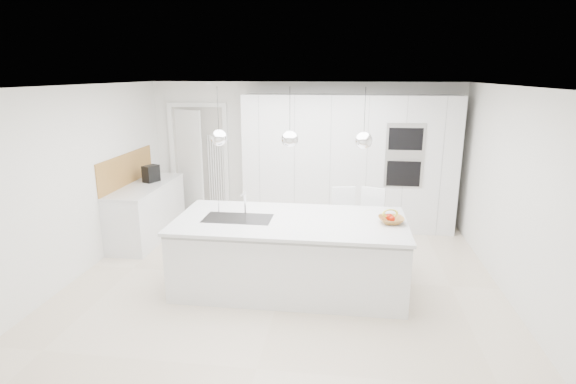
# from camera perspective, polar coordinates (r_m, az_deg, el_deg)

# --- Properties ---
(floor) EXTENTS (5.50, 5.50, 0.00)m
(floor) POSITION_cam_1_polar(r_m,az_deg,el_deg) (6.13, -0.37, -10.72)
(floor) COLOR beige
(floor) RESTS_ON ground
(wall_back) EXTENTS (5.50, 0.00, 5.50)m
(wall_back) POSITION_cam_1_polar(r_m,az_deg,el_deg) (8.13, 2.01, 4.99)
(wall_back) COLOR white
(wall_back) RESTS_ON ground
(wall_left) EXTENTS (0.00, 5.00, 5.00)m
(wall_left) POSITION_cam_1_polar(r_m,az_deg,el_deg) (6.65, -24.60, 1.38)
(wall_left) COLOR white
(wall_left) RESTS_ON ground
(ceiling) EXTENTS (5.50, 5.50, 0.00)m
(ceiling) POSITION_cam_1_polar(r_m,az_deg,el_deg) (5.53, -0.41, 13.35)
(ceiling) COLOR white
(ceiling) RESTS_ON wall_back
(tall_cabinets) EXTENTS (3.60, 0.60, 2.30)m
(tall_cabinets) POSITION_cam_1_polar(r_m,az_deg,el_deg) (7.82, 7.65, 3.72)
(tall_cabinets) COLOR silver
(tall_cabinets) RESTS_ON floor
(oven_stack) EXTENTS (0.62, 0.04, 1.05)m
(oven_stack) POSITION_cam_1_polar(r_m,az_deg,el_deg) (7.54, 14.58, 4.50)
(oven_stack) COLOR #A5A5A8
(oven_stack) RESTS_ON tall_cabinets
(doorway_frame) EXTENTS (1.11, 0.08, 2.13)m
(doorway_frame) POSITION_cam_1_polar(r_m,az_deg,el_deg) (8.55, -11.17, 3.67)
(doorway_frame) COLOR white
(doorway_frame) RESTS_ON floor
(hallway_door) EXTENTS (0.76, 0.38, 2.00)m
(hallway_door) POSITION_cam_1_polar(r_m,az_deg,el_deg) (8.59, -12.86, 3.49)
(hallway_door) COLOR white
(hallway_door) RESTS_ON floor
(radiator) EXTENTS (0.32, 0.04, 1.40)m
(radiator) POSITION_cam_1_polar(r_m,az_deg,el_deg) (8.48, -9.08, 2.46)
(radiator) COLOR white
(radiator) RESTS_ON floor
(left_base_cabinets) EXTENTS (0.60, 1.80, 0.86)m
(left_base_cabinets) POSITION_cam_1_polar(r_m,az_deg,el_deg) (7.73, -17.43, -2.49)
(left_base_cabinets) COLOR silver
(left_base_cabinets) RESTS_ON floor
(left_worktop) EXTENTS (0.62, 1.82, 0.04)m
(left_worktop) POSITION_cam_1_polar(r_m,az_deg,el_deg) (7.61, -17.70, 0.74)
(left_worktop) COLOR silver
(left_worktop) RESTS_ON left_base_cabinets
(oak_backsplash) EXTENTS (0.02, 1.80, 0.50)m
(oak_backsplash) POSITION_cam_1_polar(r_m,az_deg,el_deg) (7.68, -19.80, 2.76)
(oak_backsplash) COLOR #AF7F42
(oak_backsplash) RESTS_ON wall_left
(island_base) EXTENTS (2.80, 1.20, 0.86)m
(island_base) POSITION_cam_1_polar(r_m,az_deg,el_deg) (5.67, 0.22, -8.16)
(island_base) COLOR silver
(island_base) RESTS_ON floor
(island_worktop) EXTENTS (2.84, 1.40, 0.04)m
(island_worktop) POSITION_cam_1_polar(r_m,az_deg,el_deg) (5.55, 0.29, -3.68)
(island_worktop) COLOR silver
(island_worktop) RESTS_ON island_base
(island_sink) EXTENTS (0.84, 0.44, 0.18)m
(island_sink) POSITION_cam_1_polar(r_m,az_deg,el_deg) (5.64, -6.36, -4.12)
(island_sink) COLOR #3F3F42
(island_sink) RESTS_ON island_worktop
(island_tap) EXTENTS (0.02, 0.02, 0.30)m
(island_tap) POSITION_cam_1_polar(r_m,az_deg,el_deg) (5.74, -5.47, -1.33)
(island_tap) COLOR white
(island_tap) RESTS_ON island_worktop
(pendant_left) EXTENTS (0.20, 0.20, 0.20)m
(pendant_left) POSITION_cam_1_polar(r_m,az_deg,el_deg) (5.44, -8.75, 6.81)
(pendant_left) COLOR white
(pendant_left) RESTS_ON ceiling
(pendant_mid) EXTENTS (0.20, 0.20, 0.20)m
(pendant_mid) POSITION_cam_1_polar(r_m,az_deg,el_deg) (5.27, 0.24, 6.72)
(pendant_mid) COLOR white
(pendant_mid) RESTS_ON ceiling
(pendant_right) EXTENTS (0.20, 0.20, 0.20)m
(pendant_right) POSITION_cam_1_polar(r_m,az_deg,el_deg) (5.23, 9.57, 6.46)
(pendant_right) COLOR white
(pendant_right) RESTS_ON ceiling
(fruit_bowl) EXTENTS (0.34, 0.34, 0.07)m
(fruit_bowl) POSITION_cam_1_polar(r_m,az_deg,el_deg) (5.54, 12.96, -3.50)
(fruit_bowl) COLOR #AF7F42
(fruit_bowl) RESTS_ON island_worktop
(espresso_machine) EXTENTS (0.25, 0.30, 0.27)m
(espresso_machine) POSITION_cam_1_polar(r_m,az_deg,el_deg) (7.75, -17.00, 2.25)
(espresso_machine) COLOR black
(espresso_machine) RESTS_ON left_worktop
(bar_stool_left) EXTENTS (0.44, 0.54, 1.06)m
(bar_stool_left) POSITION_cam_1_polar(r_m,az_deg,el_deg) (6.48, 6.91, -4.28)
(bar_stool_left) COLOR white
(bar_stool_left) RESTS_ON floor
(bar_stool_right) EXTENTS (0.52, 0.59, 1.09)m
(bar_stool_right) POSITION_cam_1_polar(r_m,az_deg,el_deg) (6.40, 10.65, -4.58)
(bar_stool_right) COLOR white
(bar_stool_right) RESTS_ON floor
(apple_a) EXTENTS (0.07, 0.07, 0.07)m
(apple_a) POSITION_cam_1_polar(r_m,az_deg,el_deg) (5.57, 12.61, -3.05)
(apple_a) COLOR #AF1705
(apple_a) RESTS_ON fruit_bowl
(apple_b) EXTENTS (0.07, 0.07, 0.07)m
(apple_b) POSITION_cam_1_polar(r_m,az_deg,el_deg) (5.50, 13.09, -3.32)
(apple_b) COLOR #AF1705
(apple_b) RESTS_ON fruit_bowl
(apple_c) EXTENTS (0.08, 0.08, 0.08)m
(apple_c) POSITION_cam_1_polar(r_m,az_deg,el_deg) (5.55, 12.69, -3.09)
(apple_c) COLOR #AF1705
(apple_c) RESTS_ON fruit_bowl
(apple_extra_3) EXTENTS (0.09, 0.09, 0.09)m
(apple_extra_3) POSITION_cam_1_polar(r_m,az_deg,el_deg) (5.53, 12.75, -3.11)
(apple_extra_3) COLOR #AF1705
(apple_extra_3) RESTS_ON fruit_bowl
(banana_bunch) EXTENTS (0.23, 0.17, 0.21)m
(banana_bunch) POSITION_cam_1_polar(r_m,az_deg,el_deg) (5.54, 12.84, -2.67)
(banana_bunch) COLOR gold
(banana_bunch) RESTS_ON fruit_bowl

